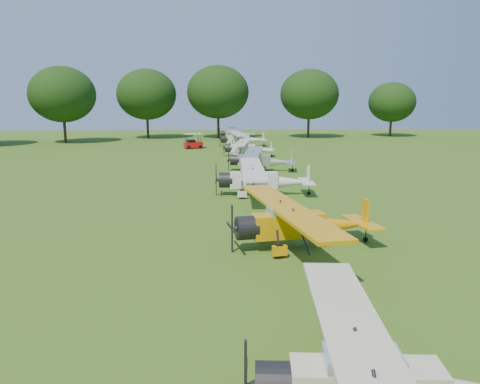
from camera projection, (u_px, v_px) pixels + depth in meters
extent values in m
plane|color=#335916|center=(270.00, 210.00, 29.56)|extent=(160.00, 160.00, 0.00)
cylinder|color=black|center=(391.00, 127.00, 87.96)|extent=(0.44, 0.44, 3.70)
ellipsoid|color=black|center=(392.00, 102.00, 87.08)|extent=(8.63, 8.63, 7.34)
cylinder|color=black|center=(308.00, 125.00, 85.06)|extent=(0.44, 0.44, 4.51)
ellipsoid|color=black|center=(309.00, 94.00, 83.98)|extent=(10.52, 10.52, 8.94)
cylinder|color=black|center=(218.00, 125.00, 84.50)|extent=(0.44, 0.44, 4.74)
ellipsoid|color=black|center=(218.00, 92.00, 83.37)|extent=(11.05, 11.05, 9.39)
cylinder|color=black|center=(148.00, 126.00, 83.52)|extent=(0.44, 0.44, 4.49)
ellipsoid|color=black|center=(147.00, 94.00, 82.46)|extent=(10.47, 10.47, 8.90)
cylinder|color=black|center=(65.00, 129.00, 74.89)|extent=(0.44, 0.44, 4.44)
ellipsoid|color=black|center=(62.00, 94.00, 73.84)|extent=(10.36, 10.36, 8.80)
cube|color=#8CA5B2|center=(363.00, 365.00, 9.50)|extent=(1.64, 1.04, 0.54)
cube|color=beige|center=(363.00, 354.00, 9.46)|extent=(2.42, 10.40, 0.14)
cylinder|color=black|center=(319.00, 384.00, 10.96)|extent=(0.60, 0.21, 0.58)
cube|color=orange|center=(288.00, 225.00, 21.75)|extent=(3.49, 1.54, 1.10)
cone|color=orange|center=(344.00, 225.00, 22.42)|extent=(3.06, 1.42, 0.95)
cube|color=#8CA5B2|center=(286.00, 213.00, 21.62)|extent=(1.82, 1.23, 0.58)
cylinder|color=black|center=(247.00, 228.00, 21.30)|extent=(1.12, 1.24, 1.09)
cube|color=black|center=(232.00, 229.00, 21.15)|extent=(0.08, 0.13, 2.21)
cube|color=orange|center=(287.00, 208.00, 21.57)|extent=(3.36, 11.25, 0.15)
cube|color=orange|center=(365.00, 213.00, 22.56)|extent=(0.20, 0.59, 1.37)
cube|color=orange|center=(362.00, 223.00, 22.63)|extent=(1.37, 3.05, 0.09)
cylinder|color=black|center=(280.00, 251.00, 20.46)|extent=(0.65, 0.27, 0.63)
cylinder|color=black|center=(263.00, 235.00, 22.97)|extent=(0.65, 0.27, 0.63)
cylinder|color=black|center=(365.00, 240.00, 22.84)|extent=(0.26, 0.12, 0.25)
cube|color=silver|center=(254.00, 180.00, 33.88)|extent=(3.46, 1.18, 1.12)
cone|color=silver|center=(293.00, 182.00, 33.95)|extent=(3.03, 1.11, 0.96)
cube|color=#8CA5B2|center=(252.00, 172.00, 33.76)|extent=(1.75, 1.07, 0.59)
cylinder|color=black|center=(226.00, 180.00, 33.85)|extent=(1.01, 1.16, 1.11)
cube|color=black|center=(216.00, 180.00, 33.84)|extent=(0.07, 0.13, 2.24)
cube|color=silver|center=(252.00, 168.00, 33.71)|extent=(2.11, 11.36, 0.15)
cube|color=silver|center=(308.00, 175.00, 33.86)|extent=(0.14, 0.59, 1.39)
cube|color=silver|center=(306.00, 181.00, 33.95)|extent=(1.06, 3.03, 0.10)
cylinder|color=black|center=(242.00, 194.00, 32.71)|extent=(0.65, 0.20, 0.64)
cylinder|color=black|center=(242.00, 187.00, 35.33)|extent=(0.65, 0.20, 0.64)
cylinder|color=black|center=(309.00, 193.00, 34.13)|extent=(0.26, 0.10, 0.26)
cube|color=silver|center=(254.00, 160.00, 45.56)|extent=(3.26, 1.43, 1.03)
cone|color=silver|center=(281.00, 162.00, 45.33)|extent=(2.86, 1.32, 0.88)
cube|color=#8CA5B2|center=(253.00, 155.00, 45.46)|extent=(1.70, 1.15, 0.54)
cylinder|color=black|center=(235.00, 160.00, 45.74)|extent=(1.04, 1.15, 1.02)
cube|color=black|center=(229.00, 160.00, 45.80)|extent=(0.08, 0.13, 2.06)
cube|color=silver|center=(253.00, 152.00, 45.41)|extent=(3.09, 10.51, 0.14)
cube|color=silver|center=(292.00, 157.00, 45.14)|extent=(0.18, 0.55, 1.28)
cube|color=silver|center=(291.00, 162.00, 45.24)|extent=(1.27, 2.85, 0.09)
cylinder|color=black|center=(245.00, 169.00, 44.58)|extent=(0.61, 0.25, 0.59)
cylinder|color=black|center=(247.00, 166.00, 46.98)|extent=(0.61, 0.25, 0.59)
cylinder|color=black|center=(292.00, 170.00, 45.38)|extent=(0.25, 0.12, 0.24)
cube|color=silver|center=(243.00, 148.00, 57.20)|extent=(3.07, 1.37, 0.97)
cone|color=silver|center=(263.00, 150.00, 56.97)|extent=(2.70, 1.26, 0.83)
cube|color=#8CA5B2|center=(242.00, 144.00, 57.11)|extent=(1.61, 1.09, 0.51)
cylinder|color=black|center=(229.00, 148.00, 57.38)|extent=(0.99, 1.09, 0.96)
cube|color=black|center=(224.00, 148.00, 57.45)|extent=(0.07, 0.12, 1.95)
cube|color=silver|center=(242.00, 142.00, 57.07)|extent=(3.00, 9.90, 0.13)
cube|color=silver|center=(271.00, 146.00, 56.78)|extent=(0.18, 0.52, 1.20)
cube|color=silver|center=(270.00, 149.00, 56.87)|extent=(1.22, 2.69, 0.08)
cylinder|color=black|center=(236.00, 155.00, 56.28)|extent=(0.57, 0.24, 0.56)
cylinder|color=black|center=(238.00, 153.00, 58.54)|extent=(0.57, 0.24, 0.56)
cylinder|color=black|center=(272.00, 156.00, 57.00)|extent=(0.23, 0.11, 0.22)
cube|color=silver|center=(238.00, 139.00, 69.19)|extent=(3.42, 1.26, 1.10)
cone|color=silver|center=(256.00, 140.00, 69.62)|extent=(3.00, 1.17, 0.94)
cube|color=#8CA5B2|center=(237.00, 135.00, 69.06)|extent=(1.75, 1.09, 0.58)
cylinder|color=black|center=(224.00, 139.00, 68.90)|extent=(1.03, 1.16, 1.09)
cube|color=black|center=(220.00, 139.00, 68.81)|extent=(0.07, 0.13, 2.20)
cube|color=silver|center=(237.00, 133.00, 69.01)|extent=(2.41, 11.18, 0.15)
cube|color=silver|center=(263.00, 136.00, 69.67)|extent=(0.15, 0.58, 1.36)
cube|color=silver|center=(263.00, 139.00, 69.74)|extent=(1.12, 2.99, 0.09)
cylinder|color=black|center=(233.00, 145.00, 67.95)|extent=(0.64, 0.22, 0.63)
cylinder|color=black|center=(231.00, 144.00, 70.49)|extent=(0.64, 0.22, 0.63)
cylinder|color=black|center=(264.00, 145.00, 69.94)|extent=(0.26, 0.10, 0.25)
cube|color=silver|center=(234.00, 133.00, 82.01)|extent=(3.08, 1.06, 1.00)
cone|color=silver|center=(248.00, 134.00, 82.07)|extent=(2.70, 1.00, 0.85)
cube|color=#8CA5B2|center=(233.00, 130.00, 81.91)|extent=(1.56, 0.95, 0.52)
cylinder|color=black|center=(223.00, 133.00, 81.99)|extent=(0.91, 1.03, 0.99)
cube|color=black|center=(220.00, 133.00, 81.99)|extent=(0.06, 0.12, 1.99)
cube|color=silver|center=(233.00, 129.00, 81.86)|extent=(1.92, 10.13, 0.13)
cube|color=silver|center=(254.00, 132.00, 81.99)|extent=(0.12, 0.53, 1.23)
cube|color=silver|center=(253.00, 134.00, 82.07)|extent=(0.95, 2.70, 0.09)
cylinder|color=black|center=(229.00, 138.00, 80.98)|extent=(0.58, 0.18, 0.57)
cylinder|color=black|center=(229.00, 137.00, 83.31)|extent=(0.58, 0.18, 0.57)
cylinder|color=black|center=(254.00, 138.00, 82.23)|extent=(0.23, 0.09, 0.23)
cube|color=red|center=(193.00, 145.00, 66.46)|extent=(2.82, 2.11, 0.80)
cube|color=black|center=(191.00, 142.00, 66.25)|extent=(1.38, 1.52, 0.51)
cube|color=silver|center=(193.00, 134.00, 66.16)|extent=(2.75, 2.18, 0.09)
cylinder|color=black|center=(189.00, 147.00, 65.55)|extent=(0.53, 0.31, 0.50)
cylinder|color=black|center=(186.00, 146.00, 66.83)|extent=(0.53, 0.31, 0.50)
cylinder|color=black|center=(201.00, 147.00, 66.20)|extent=(0.53, 0.31, 0.50)
cylinder|color=black|center=(198.00, 146.00, 67.48)|extent=(0.53, 0.31, 0.50)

